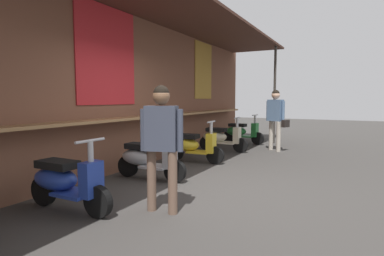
{
  "coord_description": "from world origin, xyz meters",
  "views": [
    {
      "loc": [
        -4.6,
        -2.26,
        1.45
      ],
      "look_at": [
        1.55,
        0.95,
        0.82
      ],
      "focal_mm": 29.5,
      "sensor_mm": 36.0,
      "label": 1
    }
  ],
  "objects_px": {
    "scooter_yellow": "(191,145)",
    "scooter_cream": "(220,137)",
    "scooter_silver": "(147,158)",
    "shopper_browsing": "(162,135)",
    "shopper_with_handbag": "(276,114)",
    "scooter_green": "(241,132)",
    "scooter_blue": "(64,181)"
  },
  "relations": [
    {
      "from": "scooter_cream",
      "to": "shopper_with_handbag",
      "type": "xyz_separation_m",
      "value": [
        0.77,
        -1.35,
        0.66
      ]
    },
    {
      "from": "shopper_browsing",
      "to": "scooter_green",
      "type": "bearing_deg",
      "value": -6.49
    },
    {
      "from": "scooter_cream",
      "to": "shopper_browsing",
      "type": "bearing_deg",
      "value": -78.52
    },
    {
      "from": "scooter_yellow",
      "to": "scooter_cream",
      "type": "bearing_deg",
      "value": 86.16
    },
    {
      "from": "scooter_blue",
      "to": "scooter_green",
      "type": "xyz_separation_m",
      "value": [
        7.07,
        -0.0,
        0.0
      ]
    },
    {
      "from": "scooter_green",
      "to": "shopper_with_handbag",
      "type": "bearing_deg",
      "value": -32.53
    },
    {
      "from": "scooter_cream",
      "to": "shopper_with_handbag",
      "type": "relative_size",
      "value": 0.82
    },
    {
      "from": "scooter_green",
      "to": "shopper_browsing",
      "type": "distance_m",
      "value": 6.67
    },
    {
      "from": "scooter_cream",
      "to": "scooter_green",
      "type": "bearing_deg",
      "value": 87.77
    },
    {
      "from": "shopper_with_handbag",
      "to": "shopper_browsing",
      "type": "relative_size",
      "value": 1.05
    },
    {
      "from": "scooter_yellow",
      "to": "shopper_browsing",
      "type": "bearing_deg",
      "value": -72.85
    },
    {
      "from": "scooter_silver",
      "to": "shopper_browsing",
      "type": "distance_m",
      "value": 1.85
    },
    {
      "from": "scooter_yellow",
      "to": "shopper_with_handbag",
      "type": "distance_m",
      "value": 2.93
    },
    {
      "from": "scooter_yellow",
      "to": "scooter_cream",
      "type": "distance_m",
      "value": 1.75
    },
    {
      "from": "shopper_with_handbag",
      "to": "scooter_cream",
      "type": "bearing_deg",
      "value": 140.52
    },
    {
      "from": "scooter_blue",
      "to": "scooter_silver",
      "type": "relative_size",
      "value": 1.0
    },
    {
      "from": "scooter_blue",
      "to": "shopper_browsing",
      "type": "xyz_separation_m",
      "value": [
        0.53,
        -1.17,
        0.61
      ]
    },
    {
      "from": "scooter_silver",
      "to": "shopper_browsing",
      "type": "bearing_deg",
      "value": -50.69
    },
    {
      "from": "scooter_cream",
      "to": "shopper_browsing",
      "type": "distance_m",
      "value": 4.97
    },
    {
      "from": "scooter_silver",
      "to": "shopper_with_handbag",
      "type": "xyz_separation_m",
      "value": [
        4.27,
        -1.35,
        0.66
      ]
    },
    {
      "from": "scooter_silver",
      "to": "scooter_green",
      "type": "height_order",
      "value": "same"
    },
    {
      "from": "scooter_silver",
      "to": "shopper_browsing",
      "type": "relative_size",
      "value": 0.86
    },
    {
      "from": "scooter_silver",
      "to": "scooter_green",
      "type": "relative_size",
      "value": 1.0
    },
    {
      "from": "scooter_green",
      "to": "shopper_browsing",
      "type": "xyz_separation_m",
      "value": [
        -6.54,
        -1.17,
        0.61
      ]
    },
    {
      "from": "scooter_green",
      "to": "scooter_blue",
      "type": "bearing_deg",
      "value": -86.46
    },
    {
      "from": "scooter_cream",
      "to": "scooter_blue",
      "type": "bearing_deg",
      "value": -92.23
    },
    {
      "from": "shopper_with_handbag",
      "to": "shopper_browsing",
      "type": "xyz_separation_m",
      "value": [
        -5.56,
        0.18,
        -0.05
      ]
    },
    {
      "from": "scooter_yellow",
      "to": "scooter_green",
      "type": "relative_size",
      "value": 1.0
    },
    {
      "from": "scooter_silver",
      "to": "scooter_blue",
      "type": "bearing_deg",
      "value": -92.78
    },
    {
      "from": "scooter_silver",
      "to": "shopper_with_handbag",
      "type": "height_order",
      "value": "shopper_with_handbag"
    },
    {
      "from": "scooter_silver",
      "to": "shopper_with_handbag",
      "type": "bearing_deg",
      "value": 69.69
    },
    {
      "from": "scooter_silver",
      "to": "scooter_green",
      "type": "distance_m",
      "value": 5.25
    }
  ]
}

